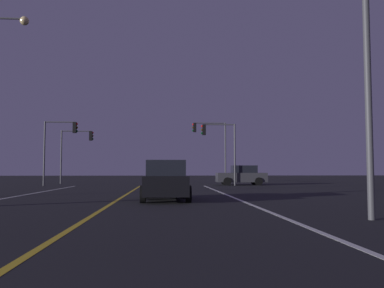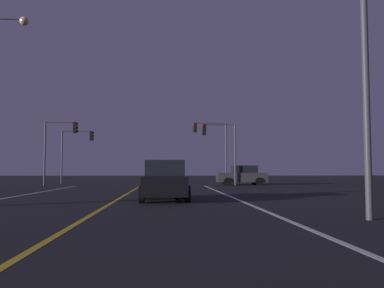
{
  "view_description": "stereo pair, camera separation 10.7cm",
  "coord_description": "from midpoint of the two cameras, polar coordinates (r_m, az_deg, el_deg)",
  "views": [
    {
      "loc": [
        2.07,
        -0.63,
        1.28
      ],
      "look_at": [
        3.82,
        26.7,
        3.04
      ],
      "focal_mm": 38.42,
      "sensor_mm": 36.0,
      "label": 1
    },
    {
      "loc": [
        2.17,
        -0.63,
        1.28
      ],
      "look_at": [
        3.82,
        26.7,
        3.04
      ],
      "focal_mm": 38.42,
      "sensor_mm": 36.0,
      "label": 2
    }
  ],
  "objects": [
    {
      "name": "street_lamp_right_near",
      "position": [
        11.89,
        20.7,
        12.8
      ],
      "size": [
        2.23,
        0.44,
        7.14
      ],
      "rotation": [
        0.0,
        0.0,
        3.14
      ],
      "color": "#4C4C51",
      "rests_on": "ground"
    },
    {
      "name": "traffic_light_far_left",
      "position": [
        40.98,
        -15.5,
        -0.0
      ],
      "size": [
        3.1,
        0.36,
        5.1
      ],
      "color": "#4C4C51",
      "rests_on": "ground"
    },
    {
      "name": "car_crossing_side",
      "position": [
        36.19,
        7.07,
        -4.37
      ],
      "size": [
        4.3,
        2.02,
        1.7
      ],
      "rotation": [
        0.0,
        0.0,
        3.14
      ],
      "color": "black",
      "rests_on": "ground"
    },
    {
      "name": "lane_edge_right",
      "position": [
        14.71,
        9.01,
        -8.61
      ],
      "size": [
        0.16,
        39.37,
        0.01
      ],
      "primitive_type": "cube",
      "color": "silver",
      "rests_on": "ground"
    },
    {
      "name": "lane_center_divider",
      "position": [
        14.53,
        -11.97,
        -8.64
      ],
      "size": [
        0.16,
        39.37,
        0.01
      ],
      "primitive_type": "cube",
      "color": "gold",
      "rests_on": "ground"
    },
    {
      "name": "traffic_light_near_right",
      "position": [
        34.88,
        3.83,
        0.61
      ],
      "size": [
        2.94,
        0.36,
        5.22
      ],
      "rotation": [
        0.0,
        0.0,
        3.14
      ],
      "color": "#4C4C51",
      "rests_on": "ground"
    },
    {
      "name": "traffic_light_far_right",
      "position": [
        40.35,
        2.67,
        0.79
      ],
      "size": [
        3.34,
        0.36,
        5.98
      ],
      "rotation": [
        0.0,
        0.0,
        3.14
      ],
      "color": "#4C4C51",
      "rests_on": "ground"
    },
    {
      "name": "car_lead_same_lane",
      "position": [
        17.64,
        -3.6,
        -5.16
      ],
      "size": [
        2.02,
        4.3,
        1.7
      ],
      "rotation": [
        0.0,
        0.0,
        1.57
      ],
      "color": "black",
      "rests_on": "ground"
    },
    {
      "name": "traffic_light_near_left",
      "position": [
        35.69,
        -17.66,
        0.79
      ],
      "size": [
        2.76,
        0.36,
        5.33
      ],
      "color": "#4C4C51",
      "rests_on": "ground"
    }
  ]
}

